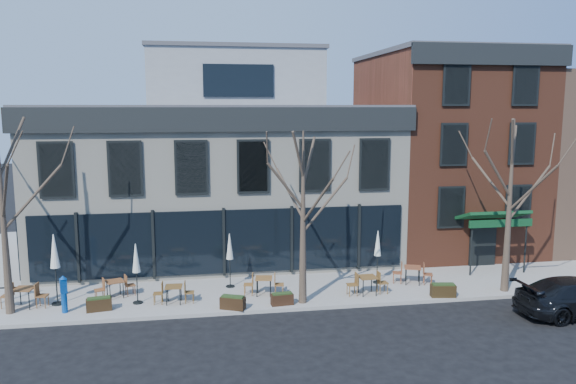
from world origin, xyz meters
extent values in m
plane|color=black|center=(0.00, 0.00, 0.00)|extent=(120.00, 120.00, 0.00)
cube|color=gray|center=(3.25, -2.15, 0.07)|extent=(33.50, 4.70, 0.15)
cube|color=gray|center=(-11.25, 6.00, 0.07)|extent=(4.50, 12.00, 0.15)
cube|color=beige|center=(0.00, 5.00, 4.00)|extent=(18.00, 10.00, 8.00)
cube|color=#47474C|center=(0.00, 5.00, 8.05)|extent=(18.30, 10.30, 0.30)
cube|color=black|center=(0.00, -0.12, 7.55)|extent=(18.30, 0.25, 1.10)
cube|color=black|center=(-9.12, 5.00, 7.55)|extent=(0.25, 10.30, 1.10)
cube|color=black|center=(0.00, -0.06, 1.90)|extent=(17.20, 0.12, 3.00)
cube|color=black|center=(-9.06, 4.00, 1.90)|extent=(0.12, 7.50, 3.00)
cube|color=gray|center=(1.00, 6.00, 9.60)|extent=(9.00, 6.50, 3.00)
cube|color=brown|center=(13.00, 5.00, 5.50)|extent=(8.00, 10.00, 11.00)
cube|color=#47474C|center=(13.00, 5.00, 11.05)|extent=(8.20, 10.20, 0.25)
cube|color=black|center=(13.00, -0.12, 10.60)|extent=(8.20, 0.25, 1.00)
cube|color=#0D391B|center=(13.00, -0.85, 2.90)|extent=(3.20, 1.66, 0.67)
cube|color=black|center=(13.00, -0.05, 1.25)|extent=(1.40, 0.10, 2.50)
cone|color=#382B21|center=(-8.50, -3.20, 4.11)|extent=(0.34, 0.34, 7.92)
cylinder|color=#382B21|center=(-7.43, -3.01, 4.68)|extent=(2.23, 0.50, 2.48)
cylinder|color=#382B21|center=(-8.05, -4.16, 5.05)|extent=(1.03, 2.04, 2.28)
cone|color=#382B21|center=(3.00, -3.90, 3.67)|extent=(0.34, 0.34, 7.04)
cylinder|color=#382B21|center=(3.95, -3.73, 4.18)|extent=(2.00, 0.46, 2.21)
cylinder|color=#382B21|center=(2.60, -3.04, 4.59)|extent=(0.93, 1.84, 1.91)
cylinder|color=#382B21|center=(2.25, -4.17, 5.04)|extent=(1.61, 0.68, 1.97)
cylinder|color=#382B21|center=(3.40, -4.76, 4.51)|extent=(0.93, 1.83, 2.03)
cone|color=#382B21|center=(12.00, -3.90, 3.89)|extent=(0.34, 0.34, 7.48)
cylinder|color=#382B21|center=(13.01, -3.72, 4.43)|extent=(2.12, 0.48, 2.35)
cylinder|color=#382B21|center=(11.57, -2.99, 4.86)|extent=(0.98, 1.94, 2.03)
cylinder|color=#382B21|center=(11.20, -4.19, 5.35)|extent=(1.71, 0.71, 2.09)
cylinder|color=#382B21|center=(12.42, -4.81, 4.78)|extent=(0.98, 1.94, 2.16)
cylinder|color=#0B4192|center=(-6.41, -3.50, 0.55)|extent=(0.23, 0.23, 0.80)
cube|color=#0B4192|center=(-6.41, -3.50, 1.23)|extent=(0.31, 0.28, 0.57)
cone|color=#0B4192|center=(-6.41, -3.50, 1.58)|extent=(0.30, 0.30, 0.14)
cube|color=brown|center=(-8.11, -2.64, 0.93)|extent=(0.84, 0.84, 0.04)
cylinder|color=black|center=(-8.45, -2.89, 0.53)|extent=(0.04, 0.04, 0.77)
cylinder|color=black|center=(-7.85, -2.97, 0.53)|extent=(0.04, 0.04, 0.77)
cylinder|color=black|center=(-8.37, -2.30, 0.53)|extent=(0.04, 0.04, 0.77)
cylinder|color=black|center=(-7.77, -2.38, 0.53)|extent=(0.04, 0.04, 0.77)
cube|color=brown|center=(-4.69, -2.02, 0.86)|extent=(0.88, 0.88, 0.04)
cylinder|color=black|center=(-4.85, -2.38, 0.50)|extent=(0.04, 0.04, 0.70)
cylinder|color=black|center=(-4.34, -2.18, 0.50)|extent=(0.04, 0.04, 0.70)
cylinder|color=black|center=(-5.04, -1.87, 0.50)|extent=(0.04, 0.04, 0.70)
cylinder|color=black|center=(-4.53, -1.67, 0.50)|extent=(0.04, 0.04, 0.70)
cube|color=brown|center=(-2.23, -3.13, 0.86)|extent=(0.71, 0.71, 0.04)
cylinder|color=black|center=(-2.51, -3.38, 0.50)|extent=(0.04, 0.04, 0.70)
cylinder|color=black|center=(-1.97, -3.41, 0.50)|extent=(0.04, 0.04, 0.70)
cylinder|color=black|center=(-2.48, -2.84, 0.50)|extent=(0.04, 0.04, 0.70)
cylinder|color=black|center=(-1.94, -2.87, 0.50)|extent=(0.04, 0.04, 0.70)
cube|color=brown|center=(1.54, -2.70, 0.89)|extent=(0.81, 0.81, 0.04)
cylinder|color=black|center=(1.21, -2.93, 0.51)|extent=(0.04, 0.04, 0.73)
cylinder|color=black|center=(1.77, -3.03, 0.51)|extent=(0.04, 0.04, 0.73)
cylinder|color=black|center=(1.31, -2.38, 0.51)|extent=(0.04, 0.04, 0.73)
cylinder|color=black|center=(1.86, -2.47, 0.51)|extent=(0.04, 0.04, 0.73)
cube|color=brown|center=(5.93, -3.38, 0.92)|extent=(0.77, 0.77, 0.04)
cylinder|color=black|center=(5.64, -3.68, 0.53)|extent=(0.04, 0.04, 0.76)
cylinder|color=black|center=(6.23, -3.66, 0.53)|extent=(0.04, 0.04, 0.76)
cylinder|color=black|center=(5.62, -3.09, 0.53)|extent=(0.04, 0.04, 0.76)
cylinder|color=black|center=(6.21, -3.07, 0.53)|extent=(0.04, 0.04, 0.76)
cube|color=brown|center=(8.40, -2.29, 0.91)|extent=(0.93, 0.93, 0.04)
cylinder|color=black|center=(8.02, -2.47, 0.53)|extent=(0.04, 0.04, 0.75)
cylinder|color=black|center=(8.58, -2.66, 0.53)|extent=(0.04, 0.04, 0.75)
cylinder|color=black|center=(8.21, -1.92, 0.53)|extent=(0.04, 0.04, 0.75)
cylinder|color=black|center=(8.77, -2.11, 0.53)|extent=(0.04, 0.04, 0.75)
cylinder|color=black|center=(-6.90, -2.50, 0.18)|extent=(0.47, 0.47, 0.06)
cylinder|color=black|center=(-6.90, -2.50, 1.32)|extent=(0.05, 0.05, 2.35)
cone|color=silver|center=(-6.90, -2.50, 2.39)|extent=(0.38, 0.38, 1.39)
cylinder|color=black|center=(-3.69, -2.89, 0.18)|extent=(0.40, 0.40, 0.05)
cylinder|color=black|center=(-3.69, -2.89, 1.15)|extent=(0.05, 0.05, 2.00)
cone|color=silver|center=(-3.69, -2.89, 2.06)|extent=(0.33, 0.33, 1.18)
cylinder|color=black|center=(0.18, -1.41, 0.18)|extent=(0.39, 0.39, 0.05)
cylinder|color=black|center=(0.18, -1.41, 1.12)|extent=(0.04, 0.04, 1.95)
cone|color=beige|center=(0.18, -1.41, 2.01)|extent=(0.32, 0.32, 1.15)
cylinder|color=black|center=(6.84, -1.92, 0.18)|extent=(0.39, 0.39, 0.05)
cylinder|color=black|center=(6.84, -1.92, 1.12)|extent=(0.04, 0.04, 1.94)
cone|color=silver|center=(6.84, -1.92, 2.01)|extent=(0.32, 0.32, 1.15)
cube|color=black|center=(-5.11, -3.50, 0.39)|extent=(1.02, 0.54, 0.49)
cube|color=#1E3314|center=(-5.11, -3.50, 0.66)|extent=(0.91, 0.45, 0.08)
cube|color=black|center=(0.11, -4.20, 0.40)|extent=(1.06, 0.75, 0.49)
cube|color=#1E3314|center=(0.11, -4.20, 0.66)|extent=(0.93, 0.64, 0.08)
cube|color=black|center=(2.12, -4.04, 0.37)|extent=(0.93, 0.45, 0.45)
cube|color=#1E3314|center=(2.12, -4.04, 0.62)|extent=(0.83, 0.37, 0.07)
cube|color=black|center=(9.00, -4.20, 0.41)|extent=(1.08, 0.57, 0.52)
cube|color=#1E3314|center=(9.00, -4.20, 0.69)|extent=(0.97, 0.47, 0.08)
camera|label=1|loc=(-1.24, -25.64, 8.15)|focal=35.00mm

